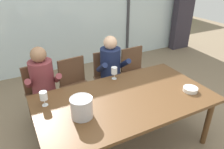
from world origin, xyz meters
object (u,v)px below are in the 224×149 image
object	(u,v)px
wine_glass_near_bucket	(44,96)
ice_bucket_primary	(82,107)
chair_right_of_center	(135,69)
person_maroon_top	(44,84)
dining_table	(125,102)
tasting_bowl	(190,89)
chair_center	(108,74)
wine_glass_by_left_taster	(114,71)
chair_near_curtain	(41,90)
chair_left_of_center	(75,82)
person_navy_polo	(112,69)

from	to	relation	value
wine_glass_near_bucket	ice_bucket_primary	bearing A→B (deg)	-51.41
chair_right_of_center	person_maroon_top	world-z (taller)	person_maroon_top
dining_table	ice_bucket_primary	xyz separation A→B (m)	(-0.58, -0.09, 0.18)
chair_right_of_center	tasting_bowl	bearing A→B (deg)	-92.15
chair_center	ice_bucket_primary	world-z (taller)	ice_bucket_primary
wine_glass_by_left_taster	chair_near_curtain	bearing A→B (deg)	149.88
chair_near_curtain	tasting_bowl	bearing A→B (deg)	-46.30
dining_table	wine_glass_by_left_taster	xyz separation A→B (m)	(0.10, 0.48, 0.18)
chair_left_of_center	chair_center	size ratio (longest dim) A/B	1.00
dining_table	chair_near_curtain	bearing A→B (deg)	128.69
chair_near_curtain	chair_left_of_center	bearing A→B (deg)	-9.19
dining_table	chair_right_of_center	xyz separation A→B (m)	(0.77, 0.98, -0.15)
chair_right_of_center	wine_glass_by_left_taster	size ratio (longest dim) A/B	5.03
person_navy_polo	wine_glass_by_left_taster	distance (m)	0.43
chair_left_of_center	wine_glass_near_bucket	bearing A→B (deg)	-133.98
tasting_bowl	chair_near_curtain	bearing A→B (deg)	141.93
wine_glass_by_left_taster	wine_glass_near_bucket	size ratio (longest dim) A/B	1.00
chair_near_curtain	wine_glass_by_left_taster	bearing A→B (deg)	-38.35
chair_center	person_maroon_top	world-z (taller)	person_maroon_top
chair_center	person_navy_polo	distance (m)	0.24
dining_table	chair_near_curtain	world-z (taller)	chair_near_curtain
tasting_bowl	wine_glass_near_bucket	size ratio (longest dim) A/B	1.02
chair_near_curtain	chair_center	xyz separation A→B (m)	(1.08, 0.00, 0.00)
person_navy_polo	ice_bucket_primary	bearing A→B (deg)	-127.58
person_maroon_top	wine_glass_by_left_taster	distance (m)	0.98
dining_table	tasting_bowl	xyz separation A→B (m)	(0.79, -0.24, 0.09)
wine_glass_near_bucket	person_maroon_top	bearing A→B (deg)	80.85
chair_near_curtain	ice_bucket_primary	bearing A→B (deg)	-86.25
person_navy_polo	dining_table	bearing A→B (deg)	-103.11
chair_right_of_center	ice_bucket_primary	bearing A→B (deg)	-144.61
person_maroon_top	ice_bucket_primary	bearing A→B (deg)	-73.58
chair_near_curtain	person_navy_polo	distance (m)	1.10
chair_near_curtain	person_navy_polo	world-z (taller)	person_navy_polo
dining_table	chair_center	distance (m)	1.06
dining_table	chair_center	world-z (taller)	chair_center
chair_near_curtain	dining_table	bearing A→B (deg)	-59.54
chair_left_of_center	ice_bucket_primary	xyz separation A→B (m)	(-0.27, -1.10, 0.33)
tasting_bowl	chair_right_of_center	bearing A→B (deg)	90.90
dining_table	tasting_bowl	world-z (taller)	tasting_bowl
tasting_bowl	wine_glass_near_bucket	world-z (taller)	wine_glass_near_bucket
person_navy_polo	tasting_bowl	size ratio (longest dim) A/B	6.72
person_navy_polo	chair_right_of_center	bearing A→B (deg)	18.36
person_maroon_top	wine_glass_by_left_taster	xyz separation A→B (m)	(0.89, -0.37, 0.16)
ice_bucket_primary	chair_near_curtain	bearing A→B (deg)	101.98
dining_table	person_maroon_top	bearing A→B (deg)	132.93
person_navy_polo	person_maroon_top	bearing A→B (deg)	-175.86
chair_center	wine_glass_by_left_taster	bearing A→B (deg)	-101.18
wine_glass_near_bucket	chair_near_curtain	bearing A→B (deg)	84.75
person_maroon_top	wine_glass_near_bucket	world-z (taller)	person_maroon_top
chair_near_curtain	ice_bucket_primary	world-z (taller)	ice_bucket_primary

